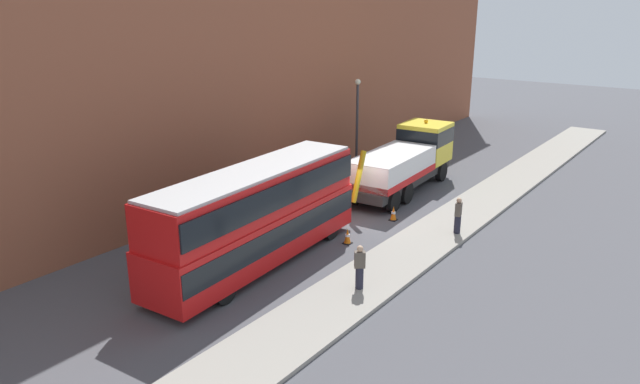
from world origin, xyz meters
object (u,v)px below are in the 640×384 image
recovery_tow_truck (405,160)px  pedestrian_onlooker (360,268)px  pedestrian_bystander (458,216)px  double_decker_bus (257,213)px  traffic_cone_near_bus (347,236)px  traffic_cone_midway (393,214)px  street_lamp (357,117)px

recovery_tow_truck → pedestrian_onlooker: size_ratio=5.97×
recovery_tow_truck → pedestrian_bystander: 7.29m
double_decker_bus → traffic_cone_near_bus: size_ratio=15.49×
pedestrian_onlooker → traffic_cone_midway: 7.91m
street_lamp → traffic_cone_midway: bearing=-135.6°
pedestrian_onlooker → traffic_cone_near_bus: size_ratio=2.38×
recovery_tow_truck → double_decker_bus: 12.56m
double_decker_bus → traffic_cone_midway: bearing=-17.7°
recovery_tow_truck → pedestrian_bystander: (-4.86, -5.37, -0.77)m
pedestrian_bystander → double_decker_bus: bearing=43.0°
double_decker_bus → traffic_cone_near_bus: (3.95, -1.77, -1.89)m
recovery_tow_truck → traffic_cone_midway: 5.37m
recovery_tow_truck → traffic_cone_near_bus: bearing=-171.7°
double_decker_bus → traffic_cone_midway: size_ratio=15.49×
traffic_cone_midway → pedestrian_onlooker: bearing=-159.7°
traffic_cone_near_bus → street_lamp: size_ratio=0.12×
traffic_cone_near_bus → traffic_cone_midway: same height
traffic_cone_near_bus → recovery_tow_truck: bearing=11.8°
double_decker_bus → street_lamp: 15.09m
recovery_tow_truck → double_decker_bus: size_ratio=0.92×
traffic_cone_near_bus → pedestrian_bystander: bearing=-43.7°
street_lamp → traffic_cone_near_bus: bearing=-148.9°
pedestrian_onlooker → pedestrian_bystander: size_ratio=1.00×
double_decker_bus → street_lamp: street_lamp is taller
pedestrian_onlooker → traffic_cone_midway: (7.40, 2.73, -0.64)m
double_decker_bus → pedestrian_onlooker: size_ratio=6.52×
recovery_tow_truck → traffic_cone_near_bus: recovery_tow_truck is taller
recovery_tow_truck → pedestrian_onlooker: (-12.19, -4.72, -0.77)m
recovery_tow_truck → pedestrian_onlooker: recovery_tow_truck is taller
double_decker_bus → recovery_tow_truck: bearing=-3.4°
pedestrian_bystander → traffic_cone_near_bus: pedestrian_bystander is taller
pedestrian_bystander → traffic_cone_near_bus: bearing=34.1°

